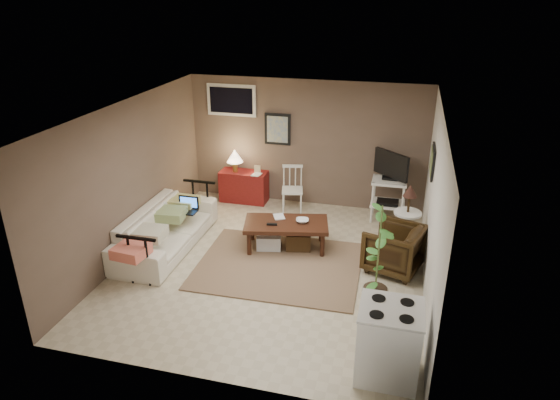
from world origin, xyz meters
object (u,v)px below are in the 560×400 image
(red_console, at_px, (243,183))
(armchair, at_px, (394,246))
(coffee_table, at_px, (286,233))
(side_table, at_px, (408,211))
(tv_stand, at_px, (389,185))
(spindle_chair, at_px, (292,190))
(potted_plant, at_px, (378,255))
(stove, at_px, (389,342))
(sofa, at_px, (166,222))

(red_console, height_order, armchair, red_console)
(coffee_table, height_order, red_console, red_console)
(red_console, height_order, side_table, side_table)
(coffee_table, distance_m, red_console, 2.13)
(coffee_table, bearing_deg, tv_stand, 45.39)
(tv_stand, bearing_deg, spindle_chair, -179.58)
(tv_stand, height_order, potted_plant, potted_plant)
(stove, bearing_deg, potted_plant, 100.65)
(tv_stand, bearing_deg, potted_plant, -89.89)
(side_table, relative_size, armchair, 1.47)
(red_console, height_order, stove, red_console)
(sofa, distance_m, stove, 4.18)
(spindle_chair, relative_size, stove, 0.97)
(red_console, xyz_separation_m, potted_plant, (2.80, -2.99, 0.44))
(sofa, relative_size, side_table, 1.97)
(tv_stand, height_order, armchair, tv_stand)
(red_console, distance_m, stove, 5.17)
(sofa, bearing_deg, stove, -119.65)
(side_table, bearing_deg, spindle_chair, 151.84)
(sofa, distance_m, tv_stand, 3.94)
(side_table, height_order, stove, side_table)
(coffee_table, xyz_separation_m, stove, (1.75, -2.49, 0.15))
(coffee_table, relative_size, sofa, 0.63)
(coffee_table, relative_size, side_table, 1.25)
(sofa, xyz_separation_m, stove, (3.63, -2.07, -0.01))
(coffee_table, relative_size, red_console, 1.36)
(spindle_chair, distance_m, tv_stand, 1.79)
(spindle_chair, relative_size, armchair, 1.09)
(coffee_table, relative_size, tv_stand, 1.12)
(coffee_table, distance_m, tv_stand, 2.20)
(red_console, bearing_deg, coffee_table, -53.06)
(sofa, relative_size, stove, 2.59)
(coffee_table, bearing_deg, sofa, -167.31)
(sofa, relative_size, armchair, 2.90)
(spindle_chair, height_order, stove, stove)
(armchair, bearing_deg, coffee_table, -80.06)
(stove, bearing_deg, red_console, 125.86)
(spindle_chair, height_order, armchair, spindle_chair)
(tv_stand, bearing_deg, coffee_table, -134.61)
(red_console, height_order, tv_stand, tv_stand)
(spindle_chair, xyz_separation_m, side_table, (2.11, -1.13, 0.31))
(armchair, xyz_separation_m, potted_plant, (-0.18, -1.07, 0.41))
(red_console, distance_m, side_table, 3.42)
(tv_stand, bearing_deg, red_console, 176.74)
(spindle_chair, bearing_deg, side_table, -28.16)
(red_console, bearing_deg, side_table, -22.52)
(sofa, height_order, side_table, side_table)
(potted_plant, height_order, stove, potted_plant)
(red_console, xyz_separation_m, stove, (3.03, -4.19, 0.07))
(coffee_table, bearing_deg, armchair, -7.30)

